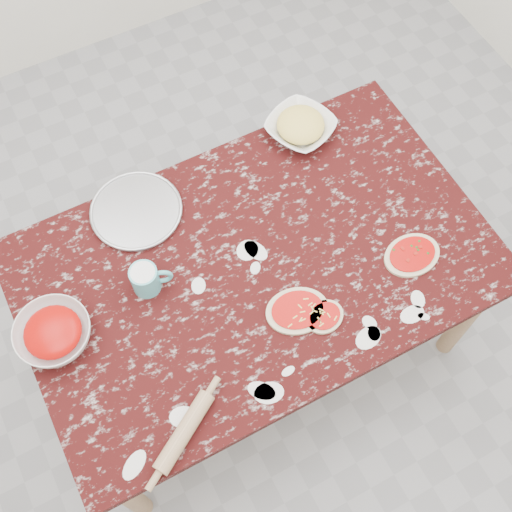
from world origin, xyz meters
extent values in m
plane|color=gray|center=(0.00, 0.00, 0.00)|extent=(4.00, 4.00, 0.00)
cube|color=black|center=(0.00, 0.00, 0.73)|extent=(1.60, 1.00, 0.04)
cube|color=#A1885B|center=(0.00, 0.00, 0.67)|extent=(1.50, 0.90, 0.08)
cylinder|color=#A1885B|center=(-0.72, -0.42, 0.35)|extent=(0.07, 0.07, 0.71)
cylinder|color=#A1885B|center=(0.72, -0.42, 0.35)|extent=(0.07, 0.07, 0.71)
cylinder|color=#A1885B|center=(-0.72, 0.42, 0.35)|extent=(0.07, 0.07, 0.71)
cylinder|color=#A1885B|center=(0.72, 0.42, 0.35)|extent=(0.07, 0.07, 0.71)
cylinder|color=#B2B2B7|center=(-0.28, 0.38, 0.76)|extent=(0.35, 0.35, 0.01)
imported|color=white|center=(-0.69, 0.06, 0.79)|extent=(0.32, 0.32, 0.08)
imported|color=white|center=(0.41, 0.41, 0.78)|extent=(0.31, 0.31, 0.06)
cylinder|color=#51B5BD|center=(-0.36, 0.09, 0.80)|extent=(0.09, 0.09, 0.11)
torus|color=#51B5BD|center=(-0.31, 0.07, 0.80)|extent=(0.08, 0.04, 0.08)
cylinder|color=silver|center=(-0.36, 0.09, 0.84)|extent=(0.07, 0.07, 0.01)
ellipsoid|color=beige|center=(0.04, -0.22, 0.76)|extent=(0.24, 0.21, 0.01)
ellipsoid|color=red|center=(0.04, -0.22, 0.76)|extent=(0.20, 0.17, 0.00)
ellipsoid|color=beige|center=(0.11, -0.28, 0.76)|extent=(0.15, 0.14, 0.01)
ellipsoid|color=red|center=(0.11, -0.28, 0.76)|extent=(0.12, 0.11, 0.00)
ellipsoid|color=beige|center=(0.48, -0.23, 0.76)|extent=(0.21, 0.16, 0.01)
ellipsoid|color=red|center=(0.48, -0.23, 0.76)|extent=(0.17, 0.13, 0.00)
cylinder|color=tan|center=(-0.46, -0.41, 0.78)|extent=(0.25, 0.18, 0.05)
camera|label=1|loc=(-0.46, -0.87, 2.72)|focal=45.25mm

